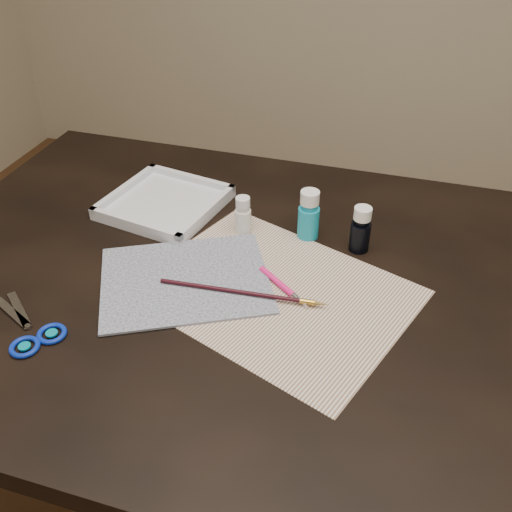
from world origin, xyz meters
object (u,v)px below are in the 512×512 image
(paint_bottle_cyan, at_px, (309,215))
(scissors, at_px, (20,323))
(paint_bottle_white, at_px, (243,215))
(paint_bottle_navy, at_px, (361,229))
(palette_tray, at_px, (165,202))
(paper, at_px, (275,292))
(canvas, at_px, (185,280))

(paint_bottle_cyan, xyz_separation_m, scissors, (-0.38, -0.37, -0.04))
(paint_bottle_white, distance_m, paint_bottle_cyan, 0.13)
(paint_bottle_cyan, xyz_separation_m, paint_bottle_navy, (0.10, -0.01, -0.00))
(paint_bottle_white, distance_m, scissors, 0.44)
(scissors, bearing_deg, paint_bottle_navy, -117.78)
(paint_bottle_cyan, bearing_deg, paint_bottle_navy, -8.03)
(scissors, xyz_separation_m, palette_tray, (0.08, 0.39, 0.01))
(paint_bottle_white, distance_m, paint_bottle_navy, 0.22)
(scissors, distance_m, palette_tray, 0.40)
(paper, distance_m, canvas, 0.16)
(palette_tray, bearing_deg, canvas, -58.08)
(paper, xyz_separation_m, scissors, (-0.37, -0.19, 0.00))
(canvas, bearing_deg, paper, 5.93)
(canvas, xyz_separation_m, paint_bottle_cyan, (0.17, 0.20, 0.05))
(canvas, xyz_separation_m, palette_tray, (-0.13, 0.21, 0.01))
(paint_bottle_white, bearing_deg, paint_bottle_navy, 1.65)
(paint_bottle_white, relative_size, scissors, 0.43)
(paint_bottle_navy, bearing_deg, canvas, -146.36)
(paint_bottle_white, relative_size, paint_bottle_cyan, 0.77)
(palette_tray, bearing_deg, paint_bottle_navy, -4.47)
(paint_bottle_white, xyz_separation_m, paint_bottle_cyan, (0.12, 0.02, 0.01))
(paper, bearing_deg, paint_bottle_cyan, 84.84)
(canvas, xyz_separation_m, scissors, (-0.21, -0.18, 0.00))
(canvas, relative_size, paint_bottle_navy, 3.17)
(paint_bottle_cyan, bearing_deg, palette_tray, 176.71)
(paint_bottle_navy, bearing_deg, scissors, -143.27)
(paper, relative_size, paint_bottle_cyan, 4.38)
(paint_bottle_white, bearing_deg, scissors, -126.14)
(canvas, bearing_deg, paint_bottle_cyan, 48.57)
(paint_bottle_white, height_order, paint_bottle_navy, paint_bottle_navy)
(canvas, xyz_separation_m, paint_bottle_navy, (0.27, 0.18, 0.04))
(paint_bottle_white, height_order, paint_bottle_cyan, paint_bottle_cyan)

